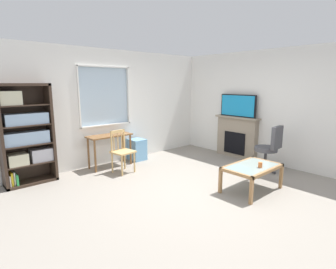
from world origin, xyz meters
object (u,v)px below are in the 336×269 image
at_px(bookshelf, 25,134).
at_px(sippy_cup, 260,165).
at_px(desk_under_window, 110,140).
at_px(tv, 238,106).
at_px(coffee_table, 252,169).
at_px(wooden_chair, 122,151).
at_px(plastic_drawer_unit, 137,149).
at_px(fireplace, 237,137).
at_px(office_chair, 270,146).

xyz_separation_m(bookshelf, sippy_cup, (2.86, -3.14, -0.44)).
height_order(desk_under_window, tv, tv).
distance_m(bookshelf, coffee_table, 4.17).
distance_m(bookshelf, wooden_chair, 1.84).
xyz_separation_m(desk_under_window, coffee_table, (1.17, -2.89, -0.22)).
distance_m(desk_under_window, sippy_cup, 3.26).
xyz_separation_m(plastic_drawer_unit, coffee_table, (0.40, -2.94, 0.13)).
distance_m(bookshelf, desk_under_window, 1.71).
xyz_separation_m(bookshelf, tv, (4.50, -1.55, 0.38)).
xyz_separation_m(desk_under_window, wooden_chair, (-0.00, -0.51, -0.15)).
bearing_deg(tv, fireplace, -0.00).
relative_size(bookshelf, plastic_drawer_unit, 3.61).
distance_m(wooden_chair, sippy_cup, 2.79).
bearing_deg(plastic_drawer_unit, wooden_chair, -143.98).
distance_m(wooden_chair, plastic_drawer_unit, 0.98).
xyz_separation_m(bookshelf, fireplace, (4.52, -1.55, -0.42)).
bearing_deg(bookshelf, plastic_drawer_unit, -1.40).
bearing_deg(wooden_chair, desk_under_window, 89.51).
bearing_deg(sippy_cup, office_chair, 20.83).
height_order(bookshelf, fireplace, bookshelf).
bearing_deg(bookshelf, sippy_cup, -47.73).
xyz_separation_m(bookshelf, coffee_table, (2.84, -3.00, -0.55)).
xyz_separation_m(plastic_drawer_unit, tv, (2.06, -1.49, 1.07)).
xyz_separation_m(bookshelf, plastic_drawer_unit, (2.44, -0.06, -0.69)).
bearing_deg(wooden_chair, plastic_drawer_unit, 36.02).
distance_m(tv, coffee_table, 2.40).
relative_size(fireplace, sippy_cup, 13.33).
bearing_deg(bookshelf, tv, -18.98).
height_order(plastic_drawer_unit, fireplace, fireplace).
bearing_deg(coffee_table, wooden_chair, 116.25).
xyz_separation_m(plastic_drawer_unit, sippy_cup, (0.41, -3.08, 0.24)).
height_order(plastic_drawer_unit, coffee_table, plastic_drawer_unit).
bearing_deg(wooden_chair, fireplace, -17.95).
bearing_deg(tv, sippy_cup, -135.84).
distance_m(desk_under_window, office_chair, 3.52).
height_order(tv, coffee_table, tv).
bearing_deg(fireplace, desk_under_window, 153.20).
height_order(wooden_chair, office_chair, office_chair).
relative_size(bookshelf, office_chair, 1.88).
height_order(desk_under_window, plastic_drawer_unit, desk_under_window).
bearing_deg(bookshelf, office_chair, -33.40).
bearing_deg(wooden_chair, office_chair, -40.61).
xyz_separation_m(tv, office_chair, (-0.43, -1.13, -0.77)).
distance_m(tv, sippy_cup, 2.43).
distance_m(wooden_chair, fireplace, 3.00).
bearing_deg(desk_under_window, fireplace, -26.80).
relative_size(plastic_drawer_unit, fireplace, 0.43).
xyz_separation_m(wooden_chair, plastic_drawer_unit, (0.78, 0.56, -0.20)).
bearing_deg(office_chair, sippy_cup, -159.17).
bearing_deg(office_chair, tv, 69.17).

